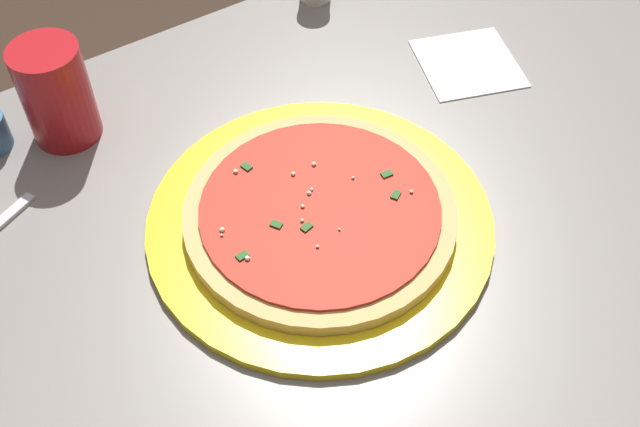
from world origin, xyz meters
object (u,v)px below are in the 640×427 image
Objects in this scene: serving_plate at (320,222)px; pizza at (320,213)px; cup_tall_drink at (56,93)px; napkin_folded_right at (468,63)px.

pizza is at bearing 138.44° from serving_plate.
cup_tall_drink is 0.97× the size of napkin_folded_right.
cup_tall_drink reaches higher than napkin_folded_right.
pizza is at bearing -59.15° from cup_tall_drink.
pizza is 2.37× the size of cup_tall_drink.
serving_plate is 2.96× the size of napkin_folded_right.
serving_plate is at bearing -59.14° from cup_tall_drink.
pizza is 0.33m from napkin_folded_right.
pizza is 0.34m from cup_tall_drink.
cup_tall_drink is (-0.17, 0.29, 0.04)m from pizza.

